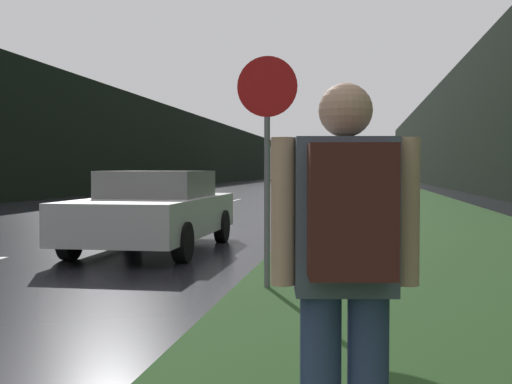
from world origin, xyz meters
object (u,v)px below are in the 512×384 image
(delivery_truck, at_px, (286,165))
(car_passing_near, at_px, (155,210))
(car_passing_far, at_px, (297,182))
(stop_sign, at_px, (267,144))
(hitchhiker_with_backpack, at_px, (346,267))

(delivery_truck, bearing_deg, car_passing_near, -85.84)
(car_passing_far, bearing_deg, delivery_truck, -82.31)
(stop_sign, distance_m, delivery_truck, 61.79)
(stop_sign, height_order, car_passing_far, stop_sign)
(car_passing_far, bearing_deg, car_passing_near, 90.00)
(car_passing_near, height_order, delivery_truck, delivery_truck)
(car_passing_far, xyz_separation_m, delivery_truck, (-4.23, 31.30, 1.25))
(hitchhiker_with_backpack, distance_m, car_passing_far, 35.21)
(car_passing_near, distance_m, delivery_truck, 58.20)
(stop_sign, relative_size, car_passing_far, 0.62)
(stop_sign, bearing_deg, car_passing_far, 94.75)
(stop_sign, relative_size, hitchhiker_with_backpack, 1.55)
(stop_sign, bearing_deg, hitchhiker_with_backpack, -78.13)
(car_passing_near, height_order, car_passing_far, car_passing_near)
(stop_sign, xyz_separation_m, delivery_truck, (-6.73, 61.42, 0.24))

